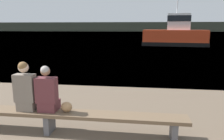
{
  "coord_description": "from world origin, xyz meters",
  "views": [
    {
      "loc": [
        1.02,
        -1.58,
        2.28
      ],
      "look_at": [
        0.06,
        5.66,
        0.83
      ],
      "focal_mm": 35.0,
      "sensor_mm": 36.0,
      "label": 1
    }
  ],
  "objects_px": {
    "person_left": "(26,90)",
    "tugboat_red": "(175,36)",
    "person_right": "(47,93)",
    "bench_main": "(49,115)",
    "shopping_bag": "(67,107)"
  },
  "relations": [
    {
      "from": "person_right",
      "to": "shopping_bag",
      "type": "height_order",
      "value": "person_right"
    },
    {
      "from": "person_left",
      "to": "person_right",
      "type": "xyz_separation_m",
      "value": [
        0.48,
        0.0,
        -0.05
      ]
    },
    {
      "from": "person_left",
      "to": "shopping_bag",
      "type": "bearing_deg",
      "value": 0.86
    },
    {
      "from": "person_right",
      "to": "tugboat_red",
      "type": "relative_size",
      "value": 0.13
    },
    {
      "from": "bench_main",
      "to": "person_left",
      "type": "bearing_deg",
      "value": 179.19
    },
    {
      "from": "shopping_bag",
      "to": "tugboat_red",
      "type": "distance_m",
      "value": 24.39
    },
    {
      "from": "bench_main",
      "to": "tugboat_red",
      "type": "relative_size",
      "value": 0.74
    },
    {
      "from": "tugboat_red",
      "to": "person_right",
      "type": "bearing_deg",
      "value": 172.61
    },
    {
      "from": "bench_main",
      "to": "person_left",
      "type": "relative_size",
      "value": 5.45
    },
    {
      "from": "shopping_bag",
      "to": "person_right",
      "type": "bearing_deg",
      "value": -178.57
    },
    {
      "from": "shopping_bag",
      "to": "tugboat_red",
      "type": "relative_size",
      "value": 0.03
    },
    {
      "from": "person_left",
      "to": "tugboat_red",
      "type": "xyz_separation_m",
      "value": [
        6.62,
        23.71,
        0.28
      ]
    },
    {
      "from": "bench_main",
      "to": "person_right",
      "type": "xyz_separation_m",
      "value": [
        -0.02,
        0.01,
        0.51
      ]
    },
    {
      "from": "person_left",
      "to": "tugboat_red",
      "type": "bearing_deg",
      "value": 74.41
    },
    {
      "from": "tugboat_red",
      "to": "person_left",
      "type": "bearing_deg",
      "value": 171.52
    }
  ]
}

